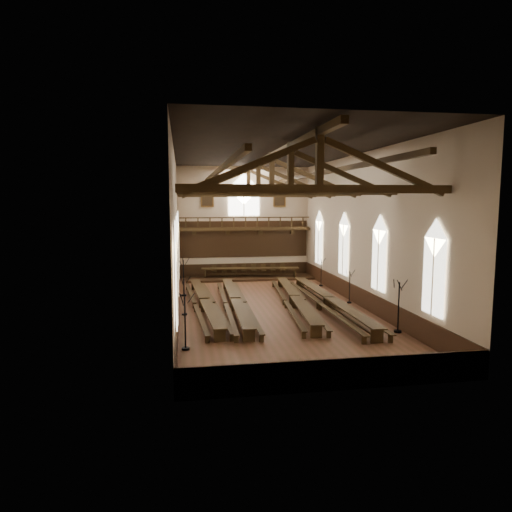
{
  "coord_description": "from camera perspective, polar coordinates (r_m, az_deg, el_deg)",
  "views": [
    {
      "loc": [
        -5.63,
        -28.29,
        6.9
      ],
      "look_at": [
        -0.75,
        1.5,
        3.26
      ],
      "focal_mm": 32.0,
      "sensor_mm": 36.0,
      "label": 1
    }
  ],
  "objects": [
    {
      "name": "ground",
      "position": [
        29.66,
        1.92,
        -6.57
      ],
      "size": [
        26.0,
        26.0,
        0.0
      ],
      "primitive_type": "plane",
      "color": "brown",
      "rests_on": "ground"
    },
    {
      "name": "room_walls",
      "position": [
        28.85,
        1.97,
        6.0
      ],
      "size": [
        26.0,
        26.0,
        26.0
      ],
      "color": "#C0AB91",
      "rests_on": "ground"
    },
    {
      "name": "wainscot_band",
      "position": [
        29.53,
        1.92,
        -5.44
      ],
      "size": [
        12.0,
        26.0,
        1.2
      ],
      "color": "#341B0F",
      "rests_on": "ground"
    },
    {
      "name": "side_windows",
      "position": [
        29.02,
        1.95,
        0.63
      ],
      "size": [
        11.85,
        19.8,
        4.5
      ],
      "color": "white",
      "rests_on": "room_walls"
    },
    {
      "name": "end_window",
      "position": [
        41.58,
        -1.53,
        7.32
      ],
      "size": [
        2.8,
        0.12,
        3.8
      ],
      "color": "white",
      "rests_on": "room_walls"
    },
    {
      "name": "minstrels_gallery",
      "position": [
        41.45,
        -1.47,
        2.74
      ],
      "size": [
        11.8,
        1.24,
        3.7
      ],
      "color": "#3A2912",
      "rests_on": "room_walls"
    },
    {
      "name": "portraits",
      "position": [
        41.57,
        -1.53,
        7.15
      ],
      "size": [
        7.75,
        0.09,
        1.45
      ],
      "color": "brown",
      "rests_on": "room_walls"
    },
    {
      "name": "roof_trusses",
      "position": [
        28.88,
        1.98,
        9.49
      ],
      "size": [
        11.7,
        25.7,
        2.8
      ],
      "color": "#3A2912",
      "rests_on": "room_walls"
    },
    {
      "name": "refectory_row_a",
      "position": [
        29.38,
        -6.47,
        -5.66
      ],
      "size": [
        1.91,
        14.45,
        0.75
      ],
      "color": "#3A2912",
      "rests_on": "ground"
    },
    {
      "name": "refectory_row_b",
      "position": [
        29.32,
        -2.57,
        -5.63
      ],
      "size": [
        1.69,
        14.49,
        0.76
      ],
      "color": "#3A2912",
      "rests_on": "ground"
    },
    {
      "name": "refectory_row_c",
      "position": [
        30.13,
        4.95,
        -5.29
      ],
      "size": [
        2.21,
        14.67,
        0.77
      ],
      "color": "#3A2912",
      "rests_on": "ground"
    },
    {
      "name": "refectory_row_d",
      "position": [
        29.71,
        9.18,
        -5.45
      ],
      "size": [
        1.7,
        15.08,
        0.82
      ],
      "color": "#3A2912",
      "rests_on": "ground"
    },
    {
      "name": "dais",
      "position": [
        40.72,
        -0.71,
        -2.74
      ],
      "size": [
        11.4,
        2.76,
        0.18
      ],
      "primitive_type": "cube",
      "color": "#341B0F",
      "rests_on": "ground"
    },
    {
      "name": "high_table",
      "position": [
        40.59,
        -0.71,
        -1.66
      ],
      "size": [
        8.71,
        1.88,
        0.81
      ],
      "color": "#3A2912",
      "rests_on": "dais"
    },
    {
      "name": "high_chairs",
      "position": [
        41.43,
        -0.89,
        -1.68
      ],
      "size": [
        6.75,
        0.45,
        1.0
      ],
      "color": "#3A2912",
      "rests_on": "dais"
    },
    {
      "name": "candelabrum_left_near",
      "position": [
        21.73,
        -8.83,
        -9.45
      ],
      "size": [
        0.74,
        0.83,
        2.69
      ],
      "color": "black",
      "rests_on": "ground"
    },
    {
      "name": "candelabrum_left_mid",
      "position": [
        28.17,
        -8.95,
        -5.87
      ],
      "size": [
        0.65,
        0.73,
        2.39
      ],
      "color": "black",
      "rests_on": "ground"
    },
    {
      "name": "candelabrum_left_far",
      "position": [
        33.72,
        -9.03,
        -3.52
      ],
      "size": [
        0.86,
        0.8,
        2.83
      ],
      "color": "black",
      "rests_on": "ground"
    },
    {
      "name": "candelabrum_right_near",
      "position": [
        25.33,
        17.35,
        -7.22
      ],
      "size": [
        0.79,
        0.87,
        2.85
      ],
      "color": "black",
      "rests_on": "ground"
    },
    {
      "name": "candelabrum_right_mid",
      "position": [
        31.68,
        11.6,
        -4.56
      ],
      "size": [
        0.67,
        0.69,
        2.29
      ],
      "color": "black",
      "rests_on": "ground"
    },
    {
      "name": "candelabrum_right_far",
      "position": [
        37.61,
        8.14,
        -2.68
      ],
      "size": [
        0.67,
        0.68,
        2.29
      ],
      "color": "black",
      "rests_on": "ground"
    }
  ]
}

